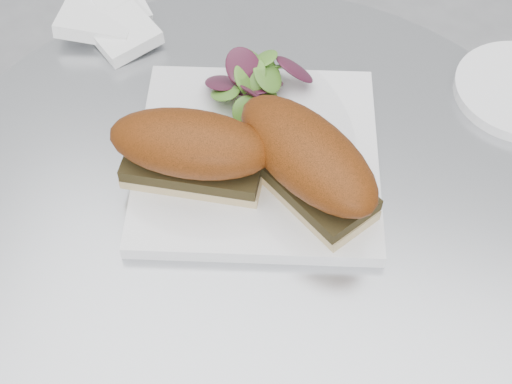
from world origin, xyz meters
TOP-DOWN VIEW (x-y plane):
  - table at (0.00, 0.00)m, footprint 0.70×0.70m
  - plate at (-0.01, 0.06)m, footprint 0.30×0.30m
  - sandwich_left at (-0.06, 0.01)m, footprint 0.17×0.09m
  - sandwich_right at (0.05, 0.03)m, footprint 0.19×0.16m
  - salad at (-0.04, 0.13)m, footprint 0.10×0.10m
  - napkin at (-0.24, 0.20)m, footprint 0.14×0.14m

SIDE VIEW (x-z plane):
  - table at x=0.00m, z-range 0.12..0.85m
  - plate at x=-0.01m, z-range 0.73..0.75m
  - napkin at x=-0.24m, z-range 0.73..0.75m
  - salad at x=-0.04m, z-range 0.75..0.80m
  - sandwich_left at x=-0.06m, z-range 0.75..0.83m
  - sandwich_right at x=0.05m, z-range 0.75..0.83m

